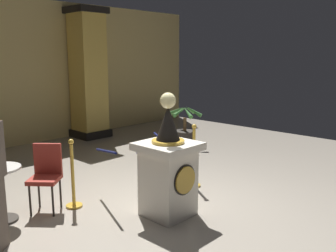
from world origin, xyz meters
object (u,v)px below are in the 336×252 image
(stanchion_near, at_px, (194,165))
(cafe_table, at_px, (1,187))
(potted_palm_right, at_px, (185,133))
(cafe_chair_red, at_px, (46,171))
(stanchion_far, at_px, (73,184))
(pedestal_clock, at_px, (168,170))

(stanchion_near, distance_m, cafe_table, 2.98)
(potted_palm_right, relative_size, cafe_chair_red, 1.08)
(cafe_table, distance_m, cafe_chair_red, 0.62)
(potted_palm_right, bearing_deg, stanchion_far, -162.76)
(pedestal_clock, height_order, cafe_chair_red, pedestal_clock)
(stanchion_near, xyz_separation_m, cafe_chair_red, (-2.19, 0.92, 0.19))
(pedestal_clock, relative_size, stanchion_near, 1.59)
(cafe_table, bearing_deg, potted_palm_right, 10.81)
(stanchion_near, height_order, stanchion_far, stanchion_near)
(cafe_chair_red, bearing_deg, stanchion_far, -31.76)
(potted_palm_right, bearing_deg, stanchion_near, -136.24)
(stanchion_near, xyz_separation_m, potted_palm_right, (2.03, 1.94, -0.05))
(stanchion_far, xyz_separation_m, potted_palm_right, (3.91, 1.21, -0.02))
(potted_palm_right, distance_m, cafe_table, 4.91)
(cafe_chair_red, bearing_deg, cafe_table, 170.60)
(pedestal_clock, distance_m, stanchion_far, 1.45)
(stanchion_far, relative_size, cafe_table, 1.37)
(pedestal_clock, height_order, cafe_table, pedestal_clock)
(pedestal_clock, relative_size, potted_palm_right, 1.65)
(stanchion_far, distance_m, potted_palm_right, 4.09)
(cafe_chair_red, bearing_deg, pedestal_clock, -52.65)
(stanchion_near, relative_size, potted_palm_right, 1.04)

